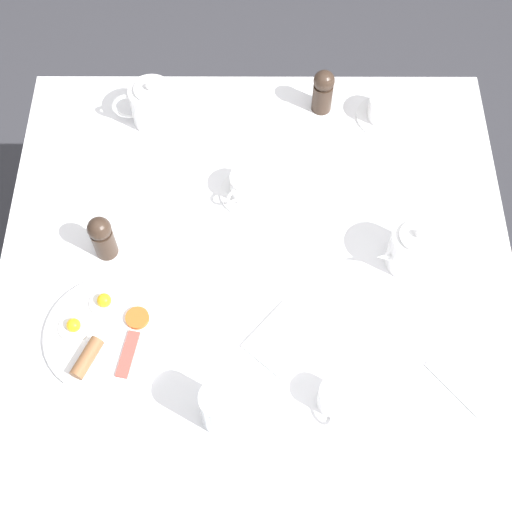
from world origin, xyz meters
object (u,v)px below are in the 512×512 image
Objects in this scene: pepper_grinder at (101,237)px; napkin_folded at (282,339)px; breakfast_plate at (105,333)px; creamer_jug at (334,398)px; salt_grinder at (322,90)px; knife_by_plate at (73,171)px; spoon_for_tea at (452,389)px; fork_by_plate at (184,248)px; teacup_with_saucer_left at (248,187)px; teacup_with_saucer_right at (385,109)px; water_glass_tall at (220,408)px; teapot_far at (413,247)px; teapot_near at (151,105)px.

napkin_folded is at bearing 61.47° from pepper_grinder.
creamer_jug reaches higher than breakfast_plate.
breakfast_plate is 2.14× the size of salt_grinder.
knife_by_plate is (-0.56, -0.59, -0.03)m from creamer_jug.
spoon_for_tea is (0.54, 0.83, -0.00)m from knife_by_plate.
napkin_folded is at bearing -9.59° from salt_grinder.
fork_by_plate is (-0.22, -0.22, -0.00)m from napkin_folded.
pepper_grinder is (0.15, -0.31, 0.03)m from teacup_with_saucer_left.
breakfast_plate reaches higher than knife_by_plate.
pepper_grinder is 0.85× the size of fork_by_plate.
knife_by_plate is at bearing -154.48° from pepper_grinder.
teacup_with_saucer_left is 0.99× the size of teacup_with_saucer_right.
water_glass_tall is at bearing 35.19° from pepper_grinder.
pepper_grinder is 1.03× the size of spoon_for_tea.
pepper_grinder reaches higher than fork_by_plate.
teacup_with_saucer_left is 0.21m from fork_by_plate.
teapot_far reaches higher than salt_grinder.
breakfast_plate is 1.83× the size of fork_by_plate.
knife_by_plate is at bearing -142.84° from teapot_near.
napkin_folded is at bearing -107.51° from spoon_for_tea.
teapot_near is at bearing -165.91° from fork_by_plate.
water_glass_tall is at bearing -80.30° from teapot_near.
knife_by_plate is (-0.42, -0.12, -0.01)m from breakfast_plate.
teapot_far reaches higher than napkin_folded.
creamer_jug is at bearing 35.87° from napkin_folded.
knife_by_plate is 1.64× the size of spoon_for_tea.
teapot_near is 1.00× the size of knife_by_plate.
fork_by_plate is at bearing -51.68° from teacup_with_saucer_right.
teapot_near is 0.83m from creamer_jug.
creamer_jug is 0.64× the size of fork_by_plate.
breakfast_plate is at bearing -36.29° from fork_by_plate.
breakfast_plate is at bearing -107.23° from creamer_jug.
teacup_with_saucer_left is 0.37m from napkin_folded.
creamer_jug is 0.25m from spoon_for_tea.
pepper_grinder is (-0.38, -0.27, 0.00)m from water_glass_tall.
spoon_for_tea is at bearing 59.67° from fork_by_plate.
teapot_far is at bearing 88.45° from pepper_grinder.
water_glass_tall is 0.87× the size of fork_by_plate.
napkin_folded is 0.31m from fork_by_plate.
breakfast_plate is at bearing -125.19° from water_glass_tall.
creamer_jug is (0.50, 0.17, 0.00)m from teacup_with_saucer_left.
salt_grinder is at bearing 0.81° from teapot_near.
teapot_far reaches higher than water_glass_tall.
pepper_grinder reaches higher than napkin_folded.
creamer_jug is 0.48m from fork_by_plate.
teacup_with_saucer_left is 0.63m from spoon_for_tea.
knife_by_plate is (0.17, -0.75, -0.03)m from teacup_with_saucer_right.
breakfast_plate is 0.68m from teapot_far.
teapot_far is at bearing -38.01° from teapot_near.
water_glass_tall reaches higher than knife_by_plate.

